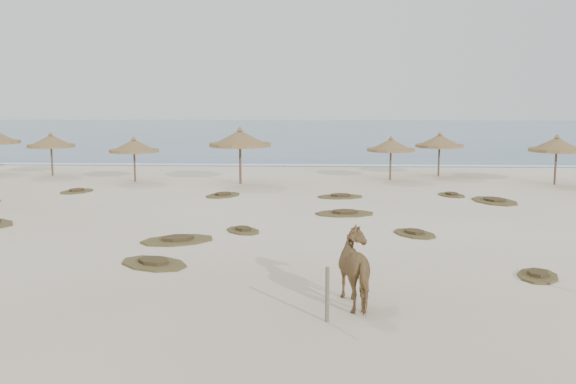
% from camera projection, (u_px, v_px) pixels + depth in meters
% --- Properties ---
extents(ground, '(160.00, 160.00, 0.00)m').
position_uv_depth(ground, '(253.00, 250.00, 19.92)').
color(ground, '#FDE9D0').
rests_on(ground, ground).
extents(ocean, '(200.00, 100.00, 0.01)m').
position_uv_depth(ocean, '(303.00, 131.00, 94.07)').
color(ocean, navy).
rests_on(ocean, ground).
extents(foam_line, '(70.00, 0.60, 0.01)m').
position_uv_depth(foam_line, '(289.00, 165.00, 45.63)').
color(foam_line, white).
rests_on(foam_line, ground).
extents(palapa_1, '(2.98, 2.98, 2.68)m').
position_uv_depth(palapa_1, '(51.00, 142.00, 39.12)').
color(palapa_1, brown).
rests_on(palapa_1, ground).
extents(palapa_2, '(3.50, 3.50, 2.58)m').
position_uv_depth(palapa_2, '(134.00, 147.00, 36.18)').
color(palapa_2, brown).
rests_on(palapa_2, ground).
extents(palapa_3, '(4.28, 4.28, 3.17)m').
position_uv_depth(palapa_3, '(240.00, 139.00, 35.21)').
color(palapa_3, brown).
rests_on(palapa_3, ground).
extents(palapa_4, '(3.37, 3.37, 2.57)m').
position_uv_depth(palapa_4, '(391.00, 146.00, 36.91)').
color(palapa_4, brown).
rests_on(palapa_4, ground).
extents(palapa_5, '(3.47, 3.47, 2.72)m').
position_uv_depth(palapa_5, '(440.00, 142.00, 38.74)').
color(palapa_5, brown).
rests_on(palapa_5, ground).
extents(palapa_6, '(3.56, 3.56, 2.79)m').
position_uv_depth(palapa_6, '(557.00, 145.00, 34.87)').
color(palapa_6, brown).
rests_on(palapa_6, ground).
extents(horse, '(1.39, 2.18, 1.70)m').
position_uv_depth(horse, '(361.00, 269.00, 14.51)').
color(horse, olive).
rests_on(horse, ground).
extents(fence_post_near, '(0.11, 0.11, 1.18)m').
position_uv_depth(fence_post_near, '(327.00, 295.00, 13.44)').
color(fence_post_near, '#6E6552').
rests_on(fence_post_near, ground).
extents(scrub_2, '(1.74, 1.90, 0.16)m').
position_uv_depth(scrub_2, '(243.00, 230.00, 22.73)').
color(scrub_2, brown).
rests_on(scrub_2, ground).
extents(scrub_3, '(2.62, 1.88, 0.16)m').
position_uv_depth(scrub_3, '(345.00, 213.00, 26.14)').
color(scrub_3, brown).
rests_on(scrub_3, ground).
extents(scrub_4, '(1.91, 2.20, 0.16)m').
position_uv_depth(scrub_4, '(415.00, 233.00, 22.20)').
color(scrub_4, brown).
rests_on(scrub_4, ground).
extents(scrub_5, '(2.43, 3.12, 0.16)m').
position_uv_depth(scrub_5, '(494.00, 201.00, 29.32)').
color(scrub_5, brown).
rests_on(scrub_5, ground).
extents(scrub_6, '(1.90, 2.34, 0.16)m').
position_uv_depth(scrub_6, '(77.00, 191.00, 32.40)').
color(scrub_6, brown).
rests_on(scrub_6, ground).
extents(scrub_7, '(2.43, 1.80, 0.16)m').
position_uv_depth(scrub_7, '(340.00, 196.00, 30.65)').
color(scrub_7, brown).
rests_on(scrub_7, ground).
extents(scrub_9, '(2.91, 2.51, 0.16)m').
position_uv_depth(scrub_9, '(177.00, 240.00, 21.18)').
color(scrub_9, brown).
rests_on(scrub_9, ground).
extents(scrub_10, '(1.61, 1.99, 0.16)m').
position_uv_depth(scrub_10, '(452.00, 195.00, 31.13)').
color(scrub_10, brown).
rests_on(scrub_10, ground).
extents(scrub_11, '(2.65, 2.45, 0.16)m').
position_uv_depth(scrub_11, '(154.00, 263.00, 18.18)').
color(scrub_11, brown).
rests_on(scrub_11, ground).
extents(scrub_12, '(1.47, 1.83, 0.16)m').
position_uv_depth(scrub_12, '(538.00, 275.00, 16.90)').
color(scrub_12, brown).
rests_on(scrub_12, ground).
extents(scrub_13, '(2.19, 2.51, 0.16)m').
position_uv_depth(scrub_13, '(223.00, 195.00, 31.08)').
color(scrub_13, brown).
rests_on(scrub_13, ground).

